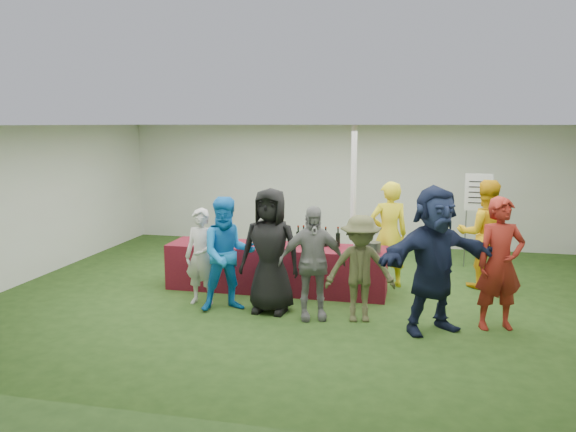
% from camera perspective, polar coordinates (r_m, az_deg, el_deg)
% --- Properties ---
extents(ground, '(60.00, 60.00, 0.00)m').
position_cam_1_polar(ground, '(9.11, 2.50, -8.05)').
color(ground, '#284719').
rests_on(ground, ground).
extents(tent, '(10.00, 10.00, 10.00)m').
position_cam_1_polar(tent, '(9.91, 6.64, 1.33)').
color(tent, white).
rests_on(tent, ground).
extents(serving_table, '(3.60, 0.80, 0.75)m').
position_cam_1_polar(serving_table, '(9.29, -1.21, -5.29)').
color(serving_table, maroon).
rests_on(serving_table, ground).
extents(wine_bottles, '(0.72, 0.13, 0.32)m').
position_cam_1_polar(wine_bottles, '(9.18, 2.88, -2.29)').
color(wine_bottles, black).
rests_on(wine_bottles, serving_table).
extents(wine_glasses, '(2.72, 0.13, 0.16)m').
position_cam_1_polar(wine_glasses, '(9.06, -4.71, -2.53)').
color(wine_glasses, silver).
rests_on(wine_glasses, serving_table).
extents(water_bottle, '(0.07, 0.07, 0.23)m').
position_cam_1_polar(water_bottle, '(9.23, -0.46, -2.33)').
color(water_bottle, silver).
rests_on(water_bottle, serving_table).
extents(bar_towel, '(0.25, 0.18, 0.03)m').
position_cam_1_polar(bar_towel, '(9.01, 8.28, -3.29)').
color(bar_towel, white).
rests_on(bar_towel, serving_table).
extents(dump_bucket, '(0.23, 0.23, 0.18)m').
position_cam_1_polar(dump_bucket, '(8.73, 8.65, -3.22)').
color(dump_bucket, slate).
rests_on(dump_bucket, serving_table).
extents(wine_list_sign, '(0.50, 0.03, 1.80)m').
position_cam_1_polar(wine_list_sign, '(11.16, 18.75, 1.61)').
color(wine_list_sign, slate).
rests_on(wine_list_sign, ground).
extents(staff_pourer, '(0.75, 0.61, 1.79)m').
position_cam_1_polar(staff_pourer, '(9.53, 10.19, -1.86)').
color(staff_pourer, yellow).
rests_on(staff_pourer, ground).
extents(staff_back, '(0.94, 0.76, 1.82)m').
position_cam_1_polar(staff_back, '(9.89, 19.32, -1.74)').
color(staff_back, '#EDAE12').
rests_on(staff_back, ground).
extents(customer_0, '(0.58, 0.41, 1.48)m').
position_cam_1_polar(customer_0, '(8.59, -8.76, -4.12)').
color(customer_0, silver).
rests_on(customer_0, ground).
extents(customer_1, '(1.02, 0.94, 1.69)m').
position_cam_1_polar(customer_1, '(8.25, -6.13, -3.87)').
color(customer_1, '#167DD8').
rests_on(customer_1, ground).
extents(customer_2, '(0.92, 0.63, 1.82)m').
position_cam_1_polar(customer_2, '(8.12, -1.81, -3.54)').
color(customer_2, black).
rests_on(customer_2, ground).
extents(customer_3, '(1.02, 0.67, 1.61)m').
position_cam_1_polar(customer_3, '(7.86, 2.45, -4.76)').
color(customer_3, gray).
rests_on(customer_3, ground).
extents(customer_4, '(1.06, 0.73, 1.50)m').
position_cam_1_polar(customer_4, '(7.84, 7.35, -5.32)').
color(customer_4, '#4D4E2E').
rests_on(customer_4, ground).
extents(customer_5, '(1.83, 1.48, 1.95)m').
position_cam_1_polar(customer_5, '(7.58, 14.60, -4.30)').
color(customer_5, '#161E39').
rests_on(customer_5, ground).
extents(customer_6, '(0.75, 0.60, 1.78)m').
position_cam_1_polar(customer_6, '(7.96, 20.73, -4.57)').
color(customer_6, maroon).
rests_on(customer_6, ground).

